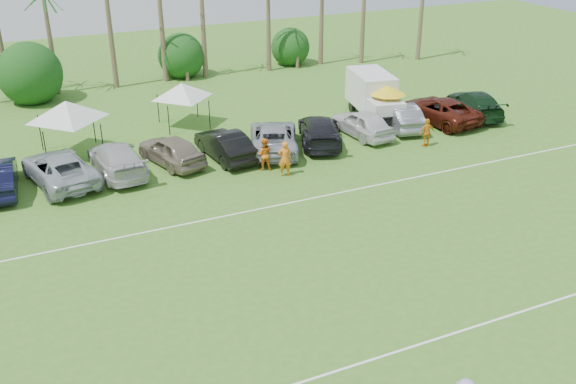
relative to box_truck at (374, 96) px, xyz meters
name	(u,v)px	position (x,y,z in m)	size (l,w,h in m)	color
field_lines	(256,282)	(-14.94, -15.47, -1.63)	(80.00, 12.10, 0.01)	white
bush_tree_1	(29,72)	(-20.94, 15.53, 0.16)	(4.00, 4.00, 4.00)	brown
bush_tree_2	(183,57)	(-8.94, 15.53, 0.16)	(4.00, 4.00, 4.00)	brown
bush_tree_3	(293,45)	(1.06, 15.53, 0.16)	(4.00, 4.00, 4.00)	brown
sideline_player_a	(285,159)	(-9.50, -6.23, -0.63)	(0.73, 0.48, 2.01)	orange
sideline_player_b	(264,154)	(-10.19, -4.97, -0.70)	(0.91, 0.71, 1.87)	orange
sideline_player_c	(427,133)	(0.25, -5.79, -0.74)	(1.04, 0.44, 1.78)	orange
box_truck	(374,96)	(0.00, 0.00, 0.00)	(3.33, 6.24, 3.05)	silver
canopy_tent_left	(65,101)	(-19.76, 1.79, 1.70)	(4.81, 4.81, 3.89)	black
canopy_tent_right	(181,83)	(-12.26, 4.06, 1.29)	(4.21, 4.21, 3.41)	black
market_umbrella	(388,90)	(0.03, -1.54, 0.83)	(2.46, 2.46, 2.74)	black
parked_car_2	(59,168)	(-20.90, -2.12, -0.79)	(2.81, 6.09, 1.69)	#A0A7AF
parked_car_3	(117,159)	(-17.82, -2.05, -0.79)	(2.37, 5.83, 1.69)	#BDBDBD
parked_car_4	(171,150)	(-14.74, -2.03, -0.79)	(2.00, 4.97, 1.69)	gray
parked_car_5	(225,145)	(-11.65, -2.48, -0.79)	(1.79, 5.14, 1.69)	black
parked_car_6	(273,137)	(-8.57, -2.52, -0.79)	(2.81, 6.09, 1.69)	#9C9FA8
parked_car_7	(319,130)	(-5.49, -2.59, -0.79)	(2.37, 5.83, 1.69)	black
parked_car_8	(362,123)	(-2.41, -2.55, -0.79)	(2.00, 4.97, 1.69)	silver
parked_car_9	(400,115)	(0.67, -2.19, -0.79)	(1.79, 5.14, 1.69)	slate
parked_car_10	(440,110)	(3.75, -2.38, -0.79)	(2.81, 6.09, 1.69)	#4E180E
parked_car_11	(475,103)	(6.83, -2.22, -0.79)	(2.37, 5.83, 1.69)	black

